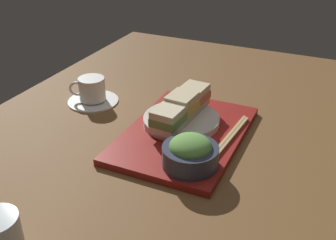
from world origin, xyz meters
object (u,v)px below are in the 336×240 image
Objects in this scene: sandwich_middle at (182,106)px; coffee_cup at (92,92)px; sandwich_near at (168,119)px; sandwich_plate at (181,120)px; sandwich_far at (194,96)px; chopsticks_pair at (230,137)px; salad_bowl at (190,152)px.

sandwich_middle is 29.68cm from coffee_cup.
coffee_cup is at bearing 69.43° from sandwich_near.
sandwich_plate is 2.41× the size of sandwich_middle.
sandwich_far is 16.11cm from chopsticks_pair.
sandwich_far is (6.91, -0.46, 3.69)cm from sandwich_plate.
chopsticks_pair is (-1.89, -13.27, -4.48)cm from sandwich_middle.
sandwich_far is 0.56× the size of coffee_cup.
sandwich_near is (-6.91, 0.46, 3.62)cm from sandwich_plate.
sandwich_plate is 29.47cm from coffee_cup.
sandwich_plate is 18.09cm from salad_bowl.
sandwich_near is at bearing 176.21° from sandwich_middle.
salad_bowl is 0.83× the size of coffee_cup.
sandwich_far is at bearing -3.79° from sandwich_middle.
sandwich_far is 0.38× the size of chopsticks_pair.
chopsticks_pair is at bearing -18.42° from salad_bowl.
sandwich_near is 13.86cm from sandwich_far.
sandwich_plate is at bearing 81.91° from chopsticks_pair.
sandwich_middle is 0.98× the size of sandwich_far.
sandwich_plate is 0.90× the size of chopsticks_pair.
chopsticks_pair is 1.46× the size of coffee_cup.
sandwich_near is at bearing 176.21° from sandwich_plate.
salad_bowl is 0.57× the size of chopsticks_pair.
sandwich_middle is at bearing 28.87° from salad_bowl.
sandwich_middle reaches higher than sandwich_far.
sandwich_plate reaches higher than chopsticks_pair.
sandwich_plate is 2.37× the size of sandwich_far.
sandwich_near is 6.94cm from sandwich_middle.
chopsticks_pair is at bearing -98.09° from sandwich_plate.
sandwich_plate is 2.43× the size of sandwich_near.
sandwich_plate is 1.60× the size of salad_bowl.
coffee_cup is (19.60, 37.88, -1.75)cm from salad_bowl.
sandwich_middle is (6.91, -0.46, 0.33)cm from sandwich_near.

